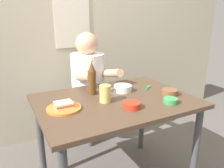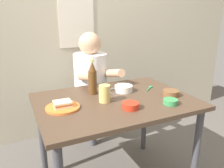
{
  "view_description": "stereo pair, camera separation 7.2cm",
  "coord_description": "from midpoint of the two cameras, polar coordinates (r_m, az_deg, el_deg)",
  "views": [
    {
      "loc": [
        -0.72,
        -1.31,
        1.32
      ],
      "look_at": [
        0.0,
        0.05,
        0.84
      ],
      "focal_mm": 35.75,
      "sensor_mm": 36.0,
      "label": 1
    },
    {
      "loc": [
        -0.65,
        -1.34,
        1.32
      ],
      "look_at": [
        0.0,
        0.05,
        0.84
      ],
      "focal_mm": 35.75,
      "sensor_mm": 36.0,
      "label": 2
    }
  ],
  "objects": [
    {
      "name": "spoon",
      "position": [
        1.86,
        10.76,
        -0.94
      ],
      "size": [
        0.11,
        0.09,
        0.01
      ],
      "color": "#26A559",
      "rests_on": "dining_table"
    },
    {
      "name": "rice_bowl_white",
      "position": [
        1.76,
        4.16,
        -1.06
      ],
      "size": [
        0.14,
        0.14,
        0.05
      ],
      "color": "silver",
      "rests_on": "dining_table"
    },
    {
      "name": "sandwich",
      "position": [
        1.46,
        -11.15,
        -5.01
      ],
      "size": [
        0.11,
        0.09,
        0.04
      ],
      "color": "beige",
      "rests_on": "plate_orange"
    },
    {
      "name": "condiment_bowl_brown",
      "position": [
        1.72,
        15.97,
        -2.19
      ],
      "size": [
        0.12,
        0.12,
        0.04
      ],
      "color": "brown",
      "rests_on": "dining_table"
    },
    {
      "name": "stool",
      "position": [
        2.3,
        -4.27,
        -7.7
      ],
      "size": [
        0.34,
        0.34,
        0.45
      ],
      "color": "#4C4C51",
      "rests_on": "ground"
    },
    {
      "name": "wall_back",
      "position": [
        2.47,
        -9.44,
        16.61
      ],
      "size": [
        4.4,
        0.09,
        2.6
      ],
      "color": "#BCB299",
      "rests_on": "ground"
    },
    {
      "name": "sauce_bowl_chili",
      "position": [
        1.44,
        6.18,
        -5.47
      ],
      "size": [
        0.11,
        0.11,
        0.04
      ],
      "color": "red",
      "rests_on": "dining_table"
    },
    {
      "name": "beer_mug",
      "position": [
        1.54,
        -0.48,
        -2.44
      ],
      "size": [
        0.13,
        0.08,
        0.12
      ],
      "color": "#D1BC66",
      "rests_on": "dining_table"
    },
    {
      "name": "dip_bowl_green",
      "position": [
        1.57,
        16.0,
        -4.32
      ],
      "size": [
        0.1,
        0.1,
        0.03
      ],
      "color": "#388C4C",
      "rests_on": "dining_table"
    },
    {
      "name": "beer_bottle",
      "position": [
        1.68,
        -3.79,
        1.33
      ],
      "size": [
        0.06,
        0.06,
        0.26
      ],
      "color": "#593819",
      "rests_on": "dining_table"
    },
    {
      "name": "plate_orange",
      "position": [
        1.47,
        -11.1,
        -5.91
      ],
      "size": [
        0.22,
        0.22,
        0.01
      ],
      "primitive_type": "cylinder",
      "color": "orange",
      "rests_on": "dining_table"
    },
    {
      "name": "person_seated",
      "position": [
        2.15,
        -4.4,
        2.31
      ],
      "size": [
        0.33,
        0.56,
        0.72
      ],
      "color": "white",
      "rests_on": "stool"
    },
    {
      "name": "dining_table",
      "position": [
        1.64,
        2.02,
        -6.96
      ],
      "size": [
        1.1,
        0.8,
        0.74
      ],
      "color": "#4C3828",
      "rests_on": "ground"
    }
  ]
}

